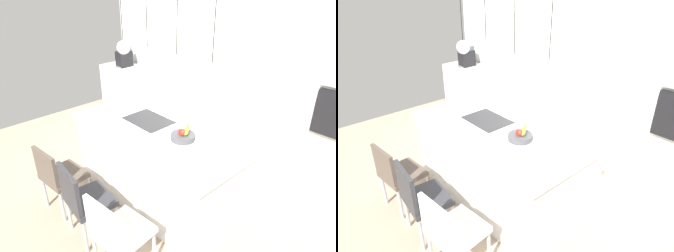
% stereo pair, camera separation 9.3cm
% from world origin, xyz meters
% --- Properties ---
extents(floor, '(6.60, 6.60, 0.00)m').
position_xyz_m(floor, '(0.00, 0.00, 0.00)').
color(floor, tan).
rests_on(floor, ground).
extents(back_wall, '(6.00, 0.10, 2.60)m').
position_xyz_m(back_wall, '(0.00, 1.65, 1.30)').
color(back_wall, white).
rests_on(back_wall, ground).
extents(kitchen_island, '(2.15, 1.14, 0.95)m').
position_xyz_m(kitchen_island, '(0.00, 0.00, 0.48)').
color(kitchen_island, white).
rests_on(kitchen_island, ground).
extents(sink_basin, '(0.56, 0.40, 0.02)m').
position_xyz_m(sink_basin, '(-0.24, 0.00, 0.95)').
color(sink_basin, '#2D2D30').
rests_on(sink_basin, kitchen_island).
extents(faucet, '(0.02, 0.17, 0.22)m').
position_xyz_m(faucet, '(-0.24, 0.21, 1.09)').
color(faucet, silver).
rests_on(faucet, kitchen_island).
extents(fruit_bowl, '(0.26, 0.27, 0.16)m').
position_xyz_m(fruit_bowl, '(0.37, -0.03, 1.00)').
color(fruit_bowl, '#4C4C51').
rests_on(fruit_bowl, kitchen_island).
extents(side_counter, '(1.10, 0.60, 0.89)m').
position_xyz_m(side_counter, '(-2.40, 1.28, 0.45)').
color(side_counter, white).
rests_on(side_counter, ground).
extents(coffee_machine, '(0.20, 0.35, 0.38)m').
position_xyz_m(coffee_machine, '(-2.51, 1.28, 1.05)').
color(coffee_machine, black).
rests_on(coffee_machine, side_counter).
extents(chair_near, '(0.48, 0.47, 0.85)m').
position_xyz_m(chair_near, '(-0.60, -1.05, 0.49)').
color(chair_near, brown).
rests_on(chair_near, ground).
extents(chair_middle, '(0.50, 0.46, 0.88)m').
position_xyz_m(chair_middle, '(-0.02, -1.05, 0.50)').
color(chair_middle, '#333338').
rests_on(chair_middle, ground).
extents(chair_far, '(0.49, 0.49, 0.88)m').
position_xyz_m(chair_far, '(0.57, -1.05, 0.50)').
color(chair_far, white).
rests_on(chair_far, ground).
extents(pendant_light_left, '(0.16, 0.16, 0.76)m').
position_xyz_m(pendant_light_left, '(-0.67, 0.00, 1.75)').
color(pendant_light_left, silver).
extents(pendant_light_center_left, '(0.16, 0.16, 0.76)m').
position_xyz_m(pendant_light_center_left, '(-0.22, 0.00, 1.75)').
color(pendant_light_center_left, silver).
extents(pendant_light_center_right, '(0.16, 0.16, 0.76)m').
position_xyz_m(pendant_light_center_right, '(0.22, 0.00, 1.75)').
color(pendant_light_center_right, silver).
extents(pendant_light_right, '(0.16, 0.16, 0.76)m').
position_xyz_m(pendant_light_right, '(0.67, 0.00, 1.75)').
color(pendant_light_right, silver).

